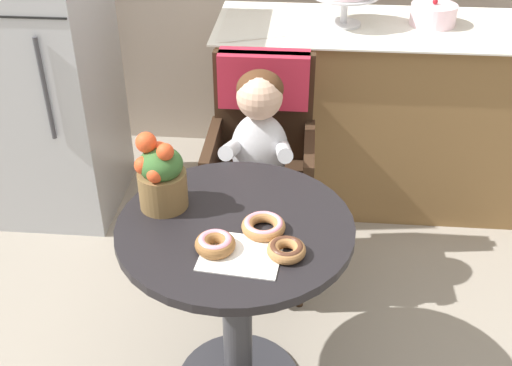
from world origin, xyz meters
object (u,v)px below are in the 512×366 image
Objects in this scene: donut_side at (286,249)px; cafe_table at (236,277)px; seated_child at (259,147)px; flower_vase at (161,174)px; refrigerator at (29,42)px; wicker_chair at (262,136)px; donut_mid at (215,243)px; round_layer_cake at (433,14)px; donut_front at (263,226)px.

cafe_table is at bearing 139.64° from donut_side.
seated_child is 0.56m from flower_vase.
cafe_table is 1.56m from refrigerator.
flower_vase is at bearing -113.40° from wicker_chair.
wicker_chair is at bearing 87.77° from cafe_table.
donut_mid is at bearing -50.65° from refrigerator.
round_layer_cake reaches higher than donut_mid.
donut_side is (0.20, -0.01, -0.00)m from donut_mid.
refrigerator reaches higher than seated_child.
cafe_table is 6.53× the size of donut_side.
donut_side is 0.06× the size of refrigerator.
donut_mid is at bearing -142.46° from donut_front.
wicker_chair is 4.64× the size of round_layer_cake.
seated_child reaches higher than donut_mid.
round_layer_cake reaches higher than flower_vase.
donut_mid is (-0.13, -0.10, 0.00)m from donut_front.
seated_child is 1.23m from refrigerator.
round_layer_cake is at bearing 60.70° from cafe_table.
refrigerator reaches higher than donut_mid.
wicker_chair is 8.24× the size of donut_mid.
refrigerator is at bearing 158.85° from wicker_chair.
refrigerator is at bearing 134.39° from donut_side.
round_layer_cake is at bearing 47.71° from seated_child.
donut_mid is at bearing -107.69° from cafe_table.
refrigerator is (-1.21, 1.24, 0.11)m from donut_side.
flower_vase is (-0.32, 0.11, 0.09)m from donut_front.
refrigerator is (-1.05, 1.10, 0.34)m from cafe_table.
wicker_chair is 8.66× the size of donut_side.
cafe_table is 3.50× the size of round_layer_cake.
donut_mid is 1.05× the size of donut_side.
flower_vase is at bearing -51.42° from refrigerator.
wicker_chair is at bearing 90.00° from seated_child.
cafe_table is at bearing -119.30° from round_layer_cake.
seated_child is 0.58m from donut_front.
round_layer_cake is at bearing 52.04° from flower_vase.
flower_vase is at bearing -127.96° from round_layer_cake.
cafe_table is 0.99× the size of seated_child.
flower_vase reaches higher than wicker_chair.
donut_mid is 0.30m from flower_vase.
flower_vase reaches higher than donut_side.
donut_front is at bearing 124.64° from donut_side.
donut_front is 1.53m from round_layer_cake.
donut_front is (0.09, -0.03, 0.23)m from cafe_table.
donut_side is 1.60m from round_layer_cake.
round_layer_cake reaches higher than donut_front.
round_layer_cake reaches higher than seated_child.
round_layer_cake is at bearing 61.64° from donut_mid.
seated_child is 3.53× the size of round_layer_cake.
cafe_table is 0.42× the size of refrigerator.
flower_vase is at bearing 161.50° from donut_front.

